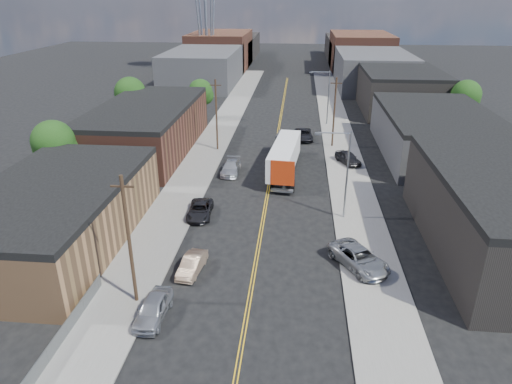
% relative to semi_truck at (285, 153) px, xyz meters
% --- Properties ---
extents(ground, '(260.00, 260.00, 0.00)m').
position_rel_semi_truck_xyz_m(ground, '(-1.63, 22.33, -2.31)').
color(ground, black).
rests_on(ground, ground).
extents(centerline, '(0.32, 120.00, 0.01)m').
position_rel_semi_truck_xyz_m(centerline, '(-1.63, 7.33, -2.30)').
color(centerline, gold).
rests_on(centerline, ground).
extents(sidewalk_left, '(5.00, 140.00, 0.15)m').
position_rel_semi_truck_xyz_m(sidewalk_left, '(-11.13, 7.33, -2.23)').
color(sidewalk_left, slate).
rests_on(sidewalk_left, ground).
extents(sidewalk_right, '(5.00, 140.00, 0.15)m').
position_rel_semi_truck_xyz_m(sidewalk_right, '(7.87, 7.33, -2.23)').
color(sidewalk_right, slate).
rests_on(sidewalk_right, ground).
extents(warehouse_tan, '(12.00, 22.00, 5.60)m').
position_rel_semi_truck_xyz_m(warehouse_tan, '(-19.63, -19.67, 0.49)').
color(warehouse_tan, '#946844').
rests_on(warehouse_tan, ground).
extents(warehouse_brown, '(12.00, 26.00, 6.60)m').
position_rel_semi_truck_xyz_m(warehouse_brown, '(-19.63, 6.33, 0.99)').
color(warehouse_brown, '#522B20').
rests_on(warehouse_brown, ground).
extents(industrial_right_b, '(14.00, 24.00, 6.10)m').
position_rel_semi_truck_xyz_m(industrial_right_b, '(20.37, 8.33, 0.74)').
color(industrial_right_b, '#353538').
rests_on(industrial_right_b, ground).
extents(industrial_right_c, '(14.00, 22.00, 7.60)m').
position_rel_semi_truck_xyz_m(industrial_right_c, '(20.37, 34.33, 1.49)').
color(industrial_right_c, black).
rests_on(industrial_right_c, ground).
extents(skyline_left_a, '(16.00, 30.00, 8.00)m').
position_rel_semi_truck_xyz_m(skyline_left_a, '(-21.63, 57.33, 1.69)').
color(skyline_left_a, '#353538').
rests_on(skyline_left_a, ground).
extents(skyline_right_a, '(16.00, 30.00, 8.00)m').
position_rel_semi_truck_xyz_m(skyline_right_a, '(18.37, 57.33, 1.69)').
color(skyline_right_a, '#353538').
rests_on(skyline_right_a, ground).
extents(skyline_left_b, '(16.00, 26.00, 10.00)m').
position_rel_semi_truck_xyz_m(skyline_left_b, '(-21.63, 82.33, 2.69)').
color(skyline_left_b, '#522B20').
rests_on(skyline_left_b, ground).
extents(skyline_right_b, '(16.00, 26.00, 10.00)m').
position_rel_semi_truck_xyz_m(skyline_right_b, '(18.37, 82.33, 2.69)').
color(skyline_right_b, '#522B20').
rests_on(skyline_right_b, ground).
extents(skyline_left_c, '(16.00, 40.00, 7.00)m').
position_rel_semi_truck_xyz_m(skyline_left_c, '(-21.63, 102.33, 1.19)').
color(skyline_left_c, black).
rests_on(skyline_left_c, ground).
extents(skyline_right_c, '(16.00, 40.00, 7.00)m').
position_rel_semi_truck_xyz_m(skyline_right_c, '(18.37, 102.33, 1.19)').
color(skyline_right_c, black).
rests_on(skyline_right_c, ground).
extents(streetlight_near, '(3.39, 0.25, 9.00)m').
position_rel_semi_truck_xyz_m(streetlight_near, '(5.97, -12.67, 3.02)').
color(streetlight_near, gray).
rests_on(streetlight_near, ground).
extents(streetlight_far, '(3.39, 0.25, 9.00)m').
position_rel_semi_truck_xyz_m(streetlight_far, '(5.97, 22.33, 3.02)').
color(streetlight_far, gray).
rests_on(streetlight_far, ground).
extents(utility_pole_left_near, '(1.60, 0.26, 10.00)m').
position_rel_semi_truck_xyz_m(utility_pole_left_near, '(-9.83, -27.67, 2.83)').
color(utility_pole_left_near, black).
rests_on(utility_pole_left_near, ground).
extents(utility_pole_left_far, '(1.60, 0.26, 10.00)m').
position_rel_semi_truck_xyz_m(utility_pole_left_far, '(-9.83, 7.33, 2.83)').
color(utility_pole_left_far, black).
rests_on(utility_pole_left_far, ground).
extents(utility_pole_right, '(1.60, 0.26, 10.00)m').
position_rel_semi_truck_xyz_m(utility_pole_right, '(6.57, 10.33, 2.83)').
color(utility_pole_right, black).
rests_on(utility_pole_right, ground).
extents(chainlink_fence, '(0.05, 16.00, 1.22)m').
position_rel_semi_truck_xyz_m(chainlink_fence, '(-13.13, -34.17, -1.65)').
color(chainlink_fence, slate).
rests_on(chainlink_fence, ground).
extents(tree_left_near, '(4.85, 4.76, 7.91)m').
position_rel_semi_truck_xyz_m(tree_left_near, '(-25.57, -7.67, 2.87)').
color(tree_left_near, black).
rests_on(tree_left_near, ground).
extents(tree_left_mid, '(5.10, 5.04, 8.37)m').
position_rel_semi_truck_xyz_m(tree_left_mid, '(-25.57, 17.33, 3.17)').
color(tree_left_mid, black).
rests_on(tree_left_mid, ground).
extents(tree_left_far, '(4.35, 4.20, 6.97)m').
position_rel_semi_truck_xyz_m(tree_left_far, '(-15.57, 24.33, 2.26)').
color(tree_left_far, black).
rests_on(tree_left_far, ground).
extents(tree_right_far, '(4.85, 4.76, 7.91)m').
position_rel_semi_truck_xyz_m(tree_right_far, '(28.43, 22.33, 2.87)').
color(tree_right_far, black).
rests_on(tree_right_far, ground).
extents(semi_truck, '(3.80, 15.69, 4.05)m').
position_rel_semi_truck_xyz_m(semi_truck, '(0.00, 0.00, 0.00)').
color(semi_truck, silver).
rests_on(semi_truck, ground).
extents(car_left_a, '(2.07, 4.68, 1.57)m').
position_rel_semi_truck_xyz_m(car_left_a, '(-8.03, -29.33, -1.52)').
color(car_left_a, '#A9AAAE').
rests_on(car_left_a, ground).
extents(car_left_b, '(1.94, 4.26, 1.36)m').
position_rel_semi_truck_xyz_m(car_left_b, '(-6.63, -23.46, -1.63)').
color(car_left_b, '#927760').
rests_on(car_left_b, ground).
extents(car_left_c, '(2.61, 5.08, 1.37)m').
position_rel_semi_truck_xyz_m(car_left_c, '(-8.03, -13.54, -1.62)').
color(car_left_c, black).
rests_on(car_left_c, ground).
extents(car_left_d, '(2.17, 5.18, 1.50)m').
position_rel_semi_truck_xyz_m(car_left_d, '(-6.63, -1.46, -1.56)').
color(car_left_d, '#A7A8AC').
rests_on(car_left_d, ground).
extents(car_right_lot_a, '(5.38, 6.38, 1.62)m').
position_rel_semi_truck_xyz_m(car_right_lot_a, '(6.83, -21.67, -1.35)').
color(car_right_lot_a, '#9C9EA0').
rests_on(car_right_lot_a, sidewalk_right).
extents(car_right_lot_c, '(3.60, 4.93, 1.56)m').
position_rel_semi_truck_xyz_m(car_right_lot_c, '(8.18, 3.04, -1.38)').
color(car_right_lot_c, black).
rests_on(car_right_lot_c, sidewalk_right).
extents(car_ahead_truck, '(2.90, 5.66, 1.53)m').
position_rel_semi_truck_xyz_m(car_ahead_truck, '(2.45, 13.56, -1.54)').
color(car_ahead_truck, black).
rests_on(car_ahead_truck, ground).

